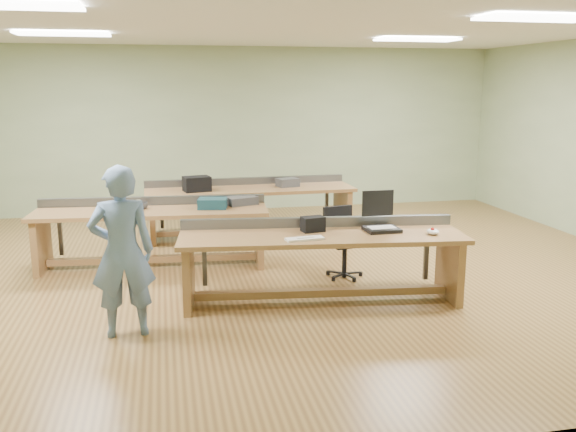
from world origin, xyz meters
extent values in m
plane|color=olive|center=(0.00, 0.00, 0.00)|extent=(10.00, 10.00, 0.00)
plane|color=silver|center=(0.00, 0.00, 3.00)|extent=(10.00, 10.00, 0.00)
cube|color=#99AC82|center=(0.00, 4.00, 1.50)|extent=(10.00, 0.04, 3.00)
cube|color=#99AC82|center=(0.00, -4.00, 1.50)|extent=(10.00, 0.04, 3.00)
cube|color=white|center=(-2.50, -1.50, 2.97)|extent=(1.20, 0.50, 0.03)
cube|color=white|center=(-2.50, 1.50, 2.97)|extent=(1.20, 0.50, 0.03)
cube|color=white|center=(2.50, -1.50, 2.97)|extent=(1.20, 0.50, 0.03)
cube|color=white|center=(2.50, 1.50, 2.97)|extent=(1.20, 0.50, 0.03)
cube|color=olive|center=(0.35, -1.22, 0.72)|extent=(3.11, 1.15, 0.05)
cube|color=olive|center=(-1.06, -1.06, 0.35)|extent=(0.16, 0.71, 0.70)
cube|color=olive|center=(1.76, -1.37, 0.35)|extent=(0.16, 0.71, 0.70)
cube|color=olive|center=(0.35, -1.22, 0.10)|extent=(2.73, 0.41, 0.08)
cube|color=#4F5156|center=(0.39, -0.85, 0.81)|extent=(3.03, 0.42, 0.11)
cube|color=olive|center=(-1.45, 0.49, 0.72)|extent=(3.00, 1.02, 0.05)
cube|color=olive|center=(-2.82, 0.60, 0.35)|extent=(0.13, 0.69, 0.70)
cube|color=olive|center=(-0.08, 0.38, 0.35)|extent=(0.13, 0.69, 0.70)
cube|color=olive|center=(-1.45, 0.49, 0.10)|extent=(2.65, 0.31, 0.08)
cube|color=#4F5156|center=(-1.42, 0.84, 0.81)|extent=(2.95, 0.31, 0.11)
cube|color=olive|center=(0.03, 1.90, 0.72)|extent=(3.22, 0.93, 0.05)
cube|color=olive|center=(-1.47, 1.86, 0.35)|extent=(0.10, 0.75, 0.70)
cube|color=olive|center=(1.53, 1.93, 0.35)|extent=(0.10, 0.75, 0.70)
cube|color=olive|center=(0.03, 1.90, 0.10)|extent=(2.90, 0.17, 0.08)
cube|color=#4F5156|center=(0.02, 2.28, 0.81)|extent=(3.20, 0.16, 0.11)
imported|color=#647BA4|center=(-1.68, -1.71, 0.81)|extent=(0.62, 0.43, 1.61)
cube|color=black|center=(1.03, -1.20, 0.77)|extent=(0.37, 0.31, 0.04)
cube|color=black|center=(1.02, -1.06, 1.03)|extent=(0.36, 0.03, 0.28)
cube|color=beige|center=(0.12, -1.40, 0.76)|extent=(0.41, 0.18, 0.02)
ellipsoid|color=white|center=(1.51, -1.45, 0.78)|extent=(0.17, 0.18, 0.06)
cube|color=black|center=(0.29, -1.06, 0.83)|extent=(0.26, 0.19, 0.16)
cylinder|color=black|center=(0.85, -0.44, 0.21)|extent=(0.06, 0.06, 0.42)
cube|color=black|center=(0.85, -0.44, 0.44)|extent=(0.48, 0.48, 0.06)
cube|color=black|center=(0.80, -0.25, 0.67)|extent=(0.39, 0.13, 0.36)
cylinder|color=black|center=(0.85, -0.44, 0.03)|extent=(0.55, 0.55, 0.06)
cube|color=#13353F|center=(-0.67, 0.45, 0.81)|extent=(0.41, 0.33, 0.13)
cube|color=#343436|center=(-0.27, 0.62, 0.80)|extent=(0.45, 0.35, 0.11)
imported|color=#343436|center=(-1.54, 0.59, 0.79)|extent=(0.15, 0.15, 0.09)
cylinder|color=silver|center=(-1.61, 0.52, 0.81)|extent=(0.09, 0.09, 0.13)
cube|color=black|center=(-0.79, 1.79, 0.86)|extent=(0.44, 0.35, 0.22)
cube|color=#343436|center=(0.63, 1.95, 0.81)|extent=(0.37, 0.31, 0.13)
camera|label=1|loc=(-1.27, -7.30, 2.30)|focal=38.00mm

